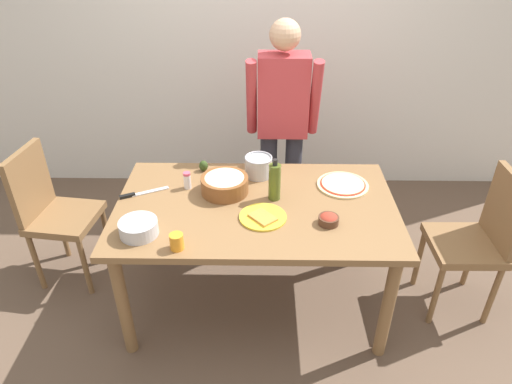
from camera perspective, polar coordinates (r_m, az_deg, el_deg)
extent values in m
plane|color=brown|center=(3.11, -0.01, -13.21)|extent=(8.00, 8.00, 0.00)
cube|color=silver|center=(3.89, 0.37, 18.67)|extent=(5.60, 0.10, 2.60)
cube|color=brown|center=(2.63, -0.02, -1.87)|extent=(1.60, 0.96, 0.04)
cylinder|color=brown|center=(2.68, -16.17, -13.27)|extent=(0.07, 0.07, 0.72)
cylinder|color=brown|center=(2.66, 16.00, -13.62)|extent=(0.07, 0.07, 0.72)
cylinder|color=brown|center=(3.27, -12.66, -3.28)|extent=(0.07, 0.07, 0.72)
cylinder|color=brown|center=(3.25, 12.92, -3.50)|extent=(0.07, 0.07, 0.72)
cylinder|color=#2D2D38|center=(3.44, 1.52, 0.91)|extent=(0.12, 0.12, 0.85)
cylinder|color=#2D2D38|center=(3.45, 4.51, 0.88)|extent=(0.12, 0.12, 0.85)
cube|color=#B7383D|center=(3.14, 3.39, 11.87)|extent=(0.34, 0.20, 0.55)
cylinder|color=#B7383D|center=(3.09, -0.55, 11.58)|extent=(0.07, 0.21, 0.55)
cylinder|color=#B7383D|center=(3.11, 7.37, 11.45)|extent=(0.07, 0.21, 0.55)
sphere|color=tan|center=(3.02, 3.64, 18.90)|extent=(0.20, 0.20, 0.20)
cube|color=brown|center=(3.25, -22.61, -2.99)|extent=(0.45, 0.45, 0.05)
cube|color=brown|center=(3.22, -26.31, 0.99)|extent=(0.09, 0.38, 0.45)
cylinder|color=brown|center=(3.20, -20.42, -8.70)|extent=(0.04, 0.04, 0.45)
cylinder|color=brown|center=(3.43, -17.98, -5.08)|extent=(0.04, 0.04, 0.45)
cylinder|color=brown|center=(3.36, -25.59, -7.82)|extent=(0.04, 0.04, 0.45)
cylinder|color=brown|center=(3.58, -22.91, -4.44)|extent=(0.04, 0.04, 0.45)
cube|color=brown|center=(3.05, 24.35, -5.98)|extent=(0.40, 0.40, 0.05)
cube|color=brown|center=(2.99, 28.56, -2.04)|extent=(0.04, 0.38, 0.45)
cylinder|color=brown|center=(3.25, 19.56, -7.72)|extent=(0.04, 0.04, 0.45)
cylinder|color=brown|center=(3.02, 21.41, -11.84)|extent=(0.04, 0.04, 0.45)
cylinder|color=brown|center=(3.38, 25.05, -7.44)|extent=(0.04, 0.04, 0.45)
cylinder|color=brown|center=(3.16, 27.28, -11.33)|extent=(0.04, 0.04, 0.45)
cylinder|color=beige|center=(2.83, 10.71, 0.86)|extent=(0.31, 0.31, 0.01)
cylinder|color=#B22D1E|center=(2.83, 10.72, 1.00)|extent=(0.27, 0.27, 0.00)
cylinder|color=beige|center=(2.83, 10.73, 1.07)|extent=(0.26, 0.26, 0.00)
cylinder|color=gold|center=(2.51, 0.85, -3.11)|extent=(0.26, 0.26, 0.01)
cube|color=#CC8438|center=(2.48, 0.86, -3.15)|extent=(0.17, 0.17, 0.01)
cylinder|color=brown|center=(2.71, -3.91, 0.91)|extent=(0.28, 0.28, 0.10)
ellipsoid|color=beige|center=(2.69, -3.94, 1.63)|extent=(0.25, 0.25, 0.05)
cylinder|color=#B7B7BC|center=(2.45, -14.36, -4.33)|extent=(0.20, 0.20, 0.08)
cylinder|color=#4C2D1E|center=(2.48, 8.99, -3.47)|extent=(0.11, 0.11, 0.04)
ellipsoid|color=#9E3323|center=(2.48, 9.01, -3.24)|extent=(0.10, 0.10, 0.05)
cylinder|color=#47561E|center=(2.62, 2.32, 1.24)|extent=(0.07, 0.07, 0.22)
cylinder|color=black|center=(2.55, 2.38, 3.70)|extent=(0.03, 0.03, 0.04)
cylinder|color=#B7B7BC|center=(2.87, 0.31, 3.14)|extent=(0.17, 0.17, 0.12)
torus|color=#A5A5AD|center=(2.84, 0.31, 4.27)|extent=(0.17, 0.17, 0.01)
cylinder|color=orange|center=(2.31, -9.81, -6.08)|extent=(0.07, 0.07, 0.08)
cylinder|color=white|center=(2.78, -8.52, 1.30)|extent=(0.04, 0.04, 0.09)
cylinder|color=#D84C66|center=(2.75, -8.60, 2.25)|extent=(0.04, 0.04, 0.02)
cube|color=silver|center=(2.80, -12.97, 0.07)|extent=(0.21, 0.12, 0.01)
cube|color=black|center=(2.78, -15.67, -0.47)|extent=(0.09, 0.06, 0.02)
ellipsoid|color=#2D4219|center=(2.95, -6.53, 3.25)|extent=(0.06, 0.06, 0.07)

